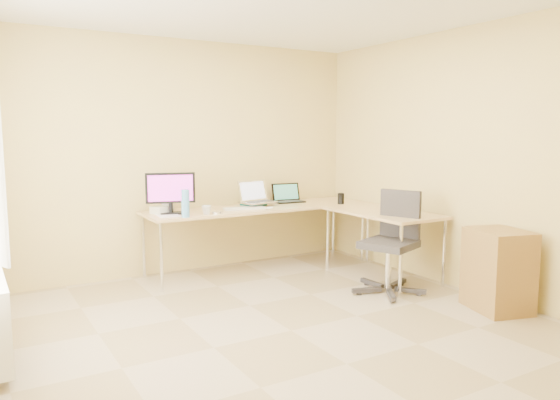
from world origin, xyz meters
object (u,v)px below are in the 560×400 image
monitor (171,193)px  desk_fan (166,201)px  water_bottle (185,203)px  laptop_black (289,193)px  office_chair (389,243)px  desk_main (260,238)px  mug (207,210)px  cabinet (498,270)px  laptop_return (397,204)px  keyboard (244,208)px  laptop_center (258,192)px  desk_return (382,244)px

monitor → desk_fan: (-0.03, 0.07, -0.09)m
monitor → water_bottle: monitor is taller
laptop_black → desk_fan: bearing=-171.0°
water_bottle → office_chair: 2.06m
desk_main → mug: bearing=-163.0°
mug → cabinet: size_ratio=0.14×
desk_main → water_bottle: bearing=-163.6°
laptop_return → office_chair: (-0.39, -0.31, -0.32)m
laptop_black → laptop_return: bearing=-61.8°
keyboard → laptop_center: bearing=36.9°
desk_main → laptop_return: size_ratio=9.33×
laptop_center → laptop_return: (1.05, -1.17, -0.07)m
laptop_black → keyboard: size_ratio=0.79×
monitor → keyboard: bearing=9.4°
desk_return → laptop_black: (-0.48, 1.16, 0.48)m
laptop_black → keyboard: bearing=-155.0°
keyboard → laptop_return: (1.28, -1.05, 0.08)m
desk_fan → cabinet: size_ratio=0.36×
laptop_black → desk_return: bearing=-61.7°
laptop_black → desk_fan: desk_fan is taller
desk_return → laptop_black: 1.35m
monitor → laptop_center: 1.05m
monitor → mug: bearing=-20.8°
water_bottle → cabinet: (2.13, -2.06, -0.51)m
water_bottle → cabinet: size_ratio=0.39×
water_bottle → laptop_return: 2.22m
desk_main → laptop_black: bearing=18.3°
desk_return → laptop_return: 0.49m
desk_main → office_chair: bearing=-66.2°
keyboard → laptop_black: bearing=29.8°
laptop_black → water_bottle: bearing=-157.2°
laptop_return → cabinet: bearing=-167.0°
desk_main → desk_return: 1.40m
laptop_return → monitor: bearing=69.9°
desk_return → keyboard: keyboard is taller
laptop_center → office_chair: size_ratio=0.38×
office_chair → cabinet: (0.48, -0.89, -0.14)m
desk_return → laptop_black: laptop_black is taller
laptop_black → keyboard: 0.79m
office_chair → cabinet: size_ratio=1.39×
desk_main → desk_fan: bearing=176.2°
desk_fan → water_bottle: bearing=-72.0°
desk_main → water_bottle: water_bottle is taller
laptop_return → office_chair: office_chair is taller
desk_main → monitor: bearing=-179.8°
laptop_center → office_chair: laptop_center is taller
keyboard → laptop_return: bearing=-29.0°
desk_main → office_chair: office_chair is taller
desk_return → laptop_center: (-0.99, 1.02, 0.53)m
cabinet → water_bottle: bearing=152.4°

